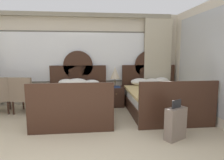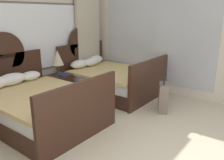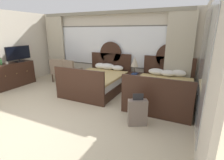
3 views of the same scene
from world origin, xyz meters
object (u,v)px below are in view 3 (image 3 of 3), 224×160
Objects in this scene: suitcase_on_floor at (137,112)px; cup_on_dresser at (7,63)px; bed_near_window at (98,81)px; book_on_nightstand at (135,74)px; tv_flatscreen at (18,54)px; bed_near_mirror at (162,90)px; nightstand_between_beds at (134,81)px; bottle_soda_green at (1,62)px; dresser_minibar at (13,75)px; armchair_by_window_centre at (59,69)px; armchair_by_window_left at (72,71)px; table_lamp_on_nightstand at (135,62)px.

cup_on_dresser is at bearing 174.33° from suitcase_on_floor.
book_on_nightstand is (1.11, 0.59, 0.23)m from bed_near_window.
book_on_nightstand is 2.39× the size of cup_on_dresser.
cup_on_dresser is at bearing -93.81° from tv_flatscreen.
bed_near_window is 19.68× the size of cup_on_dresser.
tv_flatscreen reaches higher than suitcase_on_floor.
bed_near_mirror reaches higher than book_on_nightstand.
bed_near_mirror is 3.78× the size of nightstand_between_beds.
suitcase_on_floor is (4.97, -0.31, -0.67)m from bottle_soda_green.
suitcase_on_floor reaches higher than nightstand_between_beds.
bed_near_window is at bearing 17.42° from dresser_minibar.
armchair_by_window_centre is (1.05, 0.89, -0.67)m from tv_flatscreen.
cup_on_dresser is 1.79m from armchair_by_window_centre.
suitcase_on_floor is at bearing -29.99° from armchair_by_window_left.
dresser_minibar is at bearing -144.57° from armchair_by_window_left.
table_lamp_on_nightstand is at bearing 148.07° from bed_near_mirror.
bed_near_window is 1.36m from armchair_by_window_left.
nightstand_between_beds is 5.21× the size of cup_on_dresser.
armchair_by_window_centre is at bearing 179.80° from armchair_by_window_left.
suitcase_on_floor is (4.93, -0.62, -0.14)m from dresser_minibar.
tv_flatscreen is (-4.09, -1.29, 0.20)m from table_lamp_on_nightstand.
bed_near_window is at bearing -147.50° from nightstand_between_beds.
armchair_by_window_left is 3.70m from suitcase_on_floor.
table_lamp_on_nightstand is 0.62× the size of armchair_by_window_left.
bed_near_mirror is 5.28m from dresser_minibar.
armchair_by_window_centre is (1.08, 1.23, 0.07)m from dresser_minibar.
cup_on_dresser reaches higher than nightstand_between_beds.
tv_flatscreen is 1.02× the size of armchair_by_window_centre.
nightstand_between_beds is 0.37× the size of dresser_minibar.
armchair_by_window_left is (1.73, 1.36, -0.41)m from cup_on_dresser.
cup_on_dresser reaches higher than armchair_by_window_left.
book_on_nightstand is 0.36× the size of suitcase_on_floor.
nightstand_between_beds is 4.44m from dresser_minibar.
bed_near_window is at bearing -147.80° from table_lamp_on_nightstand.
table_lamp_on_nightstand is 2.47m from armchair_by_window_left.
table_lamp_on_nightstand reaches higher than book_on_nightstand.
book_on_nightstand is 0.28× the size of armchair_by_window_left.
suitcase_on_floor is at bearing -5.67° from cup_on_dresser.
book_on_nightstand reaches higher than nightstand_between_beds.
bottle_soda_green is at bearing -96.14° from tv_flatscreen.
nightstand_between_beds is 3.08m from armchair_by_window_centre.
bed_near_mirror is 1.27m from nightstand_between_beds.
book_on_nightstand is 0.28× the size of armchair_by_window_centre.
table_lamp_on_nightstand reaches higher than dresser_minibar.
armchair_by_window_centre is (-3.05, -0.41, 0.22)m from nightstand_between_beds.
armchair_by_window_left is at bearing 38.11° from cup_on_dresser.
tv_flatscreen is 1.54m from armchair_by_window_centre.
dresser_minibar is 2.12m from armchair_by_window_left.
tv_flatscreen is 0.53m from cup_on_dresser.
armchair_by_window_centre is at bearing -172.33° from nightstand_between_beds.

